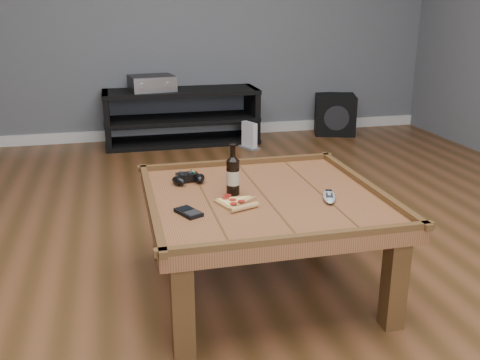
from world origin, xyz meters
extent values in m
plane|color=#452B13|center=(0.00, 0.00, 0.00)|extent=(6.00, 6.00, 0.00)
cube|color=silver|center=(0.00, 2.99, 0.05)|extent=(5.00, 0.02, 0.10)
cube|color=brown|center=(0.00, 0.00, 0.42)|extent=(1.00, 1.00, 0.06)
cube|color=#402711|center=(-0.42, -0.42, 0.20)|extent=(0.08, 0.08, 0.39)
cube|color=#402711|center=(0.42, -0.42, 0.20)|extent=(0.08, 0.08, 0.39)
cube|color=#402711|center=(-0.42, 0.42, 0.20)|extent=(0.08, 0.08, 0.39)
cube|color=#402711|center=(0.42, 0.42, 0.20)|extent=(0.08, 0.08, 0.39)
cube|color=#402711|center=(0.00, 0.48, 0.46)|extent=(1.03, 0.03, 0.03)
cube|color=#402711|center=(0.00, -0.48, 0.46)|extent=(1.03, 0.03, 0.03)
cube|color=#402711|center=(0.48, 0.00, 0.46)|extent=(0.03, 1.03, 0.03)
cube|color=#402711|center=(-0.48, 0.00, 0.46)|extent=(0.03, 1.03, 0.03)
cube|color=black|center=(0.00, 2.75, 0.48)|extent=(1.40, 0.45, 0.04)
cube|color=black|center=(0.00, 2.75, 0.23)|extent=(1.40, 0.45, 0.03)
cube|color=black|center=(0.00, 2.75, 0.02)|extent=(1.40, 0.45, 0.04)
cube|color=black|center=(-0.67, 2.75, 0.25)|extent=(0.05, 0.44, 0.50)
cube|color=black|center=(0.67, 2.75, 0.25)|extent=(0.05, 0.44, 0.50)
cylinder|color=black|center=(-0.13, 0.05, 0.53)|extent=(0.06, 0.06, 0.15)
cone|color=black|center=(-0.13, 0.05, 0.62)|extent=(0.06, 0.06, 0.03)
cylinder|color=black|center=(-0.13, 0.05, 0.64)|extent=(0.02, 0.02, 0.05)
cylinder|color=black|center=(-0.13, 0.05, 0.67)|extent=(0.03, 0.03, 0.01)
cylinder|color=tan|center=(-0.13, 0.05, 0.53)|extent=(0.06, 0.06, 0.06)
cube|color=black|center=(-0.30, 0.27, 0.47)|extent=(0.11, 0.07, 0.03)
ellipsoid|color=black|center=(-0.34, 0.22, 0.47)|extent=(0.08, 0.09, 0.04)
ellipsoid|color=black|center=(-0.24, 0.24, 0.47)|extent=(0.06, 0.09, 0.04)
cylinder|color=black|center=(-0.32, 0.27, 0.49)|extent=(0.02, 0.02, 0.01)
cylinder|color=black|center=(-0.28, 0.26, 0.49)|extent=(0.02, 0.02, 0.01)
cylinder|color=yellow|center=(-0.27, 0.29, 0.49)|extent=(0.01, 0.01, 0.01)
cylinder|color=red|center=(-0.25, 0.28, 0.49)|extent=(0.01, 0.01, 0.01)
cylinder|color=#0C33CC|center=(-0.27, 0.28, 0.49)|extent=(0.01, 0.01, 0.01)
cylinder|color=#0C9919|center=(-0.26, 0.27, 0.49)|extent=(0.01, 0.01, 0.01)
cylinder|color=tan|center=(-0.12, -0.15, 0.46)|extent=(0.13, 0.07, 0.02)
cylinder|color=maroon|center=(-0.16, -0.11, 0.47)|extent=(0.03, 0.03, 0.00)
cylinder|color=maroon|center=(-0.12, -0.09, 0.47)|extent=(0.03, 0.03, 0.00)
cylinder|color=maroon|center=(-0.15, -0.07, 0.47)|extent=(0.03, 0.03, 0.00)
cylinder|color=maroon|center=(-0.18, -0.04, 0.47)|extent=(0.03, 0.03, 0.00)
cylinder|color=maroon|center=(-0.16, -0.01, 0.47)|extent=(0.03, 0.03, 0.00)
cube|color=black|center=(-0.35, -0.14, 0.46)|extent=(0.11, 0.14, 0.01)
cube|color=black|center=(-0.36, -0.11, 0.47)|extent=(0.07, 0.06, 0.00)
cube|color=black|center=(-0.34, -0.17, 0.47)|extent=(0.07, 0.07, 0.00)
ellipsoid|color=#9499A1|center=(0.26, -0.11, 0.46)|extent=(0.11, 0.18, 0.02)
cube|color=black|center=(0.27, -0.07, 0.47)|extent=(0.03, 0.03, 0.00)
cube|color=black|center=(0.25, -0.12, 0.47)|extent=(0.05, 0.06, 0.00)
cube|color=black|center=(-0.26, 2.75, 0.57)|extent=(0.43, 0.37, 0.13)
cube|color=#AEB1B8|center=(-0.23, 2.60, 0.57)|extent=(0.38, 0.07, 0.13)
cylinder|color=#AEB1B8|center=(-0.35, 2.57, 0.57)|extent=(0.05, 0.02, 0.05)
cylinder|color=#AEB1B8|center=(-0.12, 2.61, 0.57)|extent=(0.05, 0.02, 0.05)
cube|color=black|center=(1.54, 2.80, 0.19)|extent=(0.48, 0.48, 0.38)
cylinder|color=black|center=(1.48, 2.62, 0.19)|extent=(0.23, 0.08, 0.24)
cube|color=slate|center=(0.56, 2.42, 0.01)|extent=(0.17, 0.22, 0.02)
cube|color=white|center=(0.56, 2.42, 0.13)|extent=(0.11, 0.17, 0.22)
camera|label=1|loc=(-0.61, -2.10, 1.24)|focal=40.00mm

